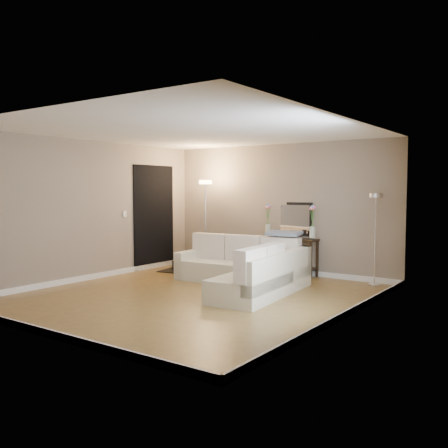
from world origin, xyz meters
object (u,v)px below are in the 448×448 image
Objects in this scene: sectional_sofa at (247,269)px; floor_lamp_lit at (206,206)px; floor_lamp_unlit at (376,221)px; console_table at (286,254)px.

floor_lamp_lit is at bearing 146.62° from sectional_sofa.
sectional_sofa is 2.40m from floor_lamp_lit.
floor_lamp_lit is at bearing -176.32° from floor_lamp_unlit.
floor_lamp_lit reaches higher than sectional_sofa.
sectional_sofa is 2.13× the size of console_table.
console_table is 1.98m from floor_lamp_lit.
console_table is 0.75× the size of floor_lamp_unlit.
console_table is at bearing 12.21° from floor_lamp_lit.
console_table is 1.98m from floor_lamp_unlit.
floor_lamp_lit is 1.16× the size of floor_lamp_unlit.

